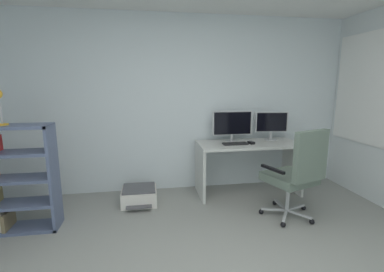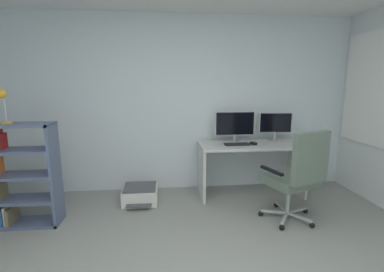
{
  "view_description": "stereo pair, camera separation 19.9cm",
  "coord_description": "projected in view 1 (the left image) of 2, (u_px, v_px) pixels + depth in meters",
  "views": [
    {
      "loc": [
        -0.43,
        -1.42,
        1.57
      ],
      "look_at": [
        0.12,
        1.88,
        0.93
      ],
      "focal_mm": 25.66,
      "sensor_mm": 36.0,
      "label": 1
    },
    {
      "loc": [
        -0.23,
        -1.45,
        1.57
      ],
      "look_at": [
        0.12,
        1.88,
        0.93
      ],
      "focal_mm": 25.66,
      "sensor_mm": 36.0,
      "label": 2
    }
  ],
  "objects": [
    {
      "name": "printer",
      "position": [
        139.0,
        196.0,
        3.63
      ],
      "size": [
        0.45,
        0.49,
        0.22
      ],
      "color": "white",
      "rests_on": "ground"
    },
    {
      "name": "desk",
      "position": [
        248.0,
        156.0,
        3.91
      ],
      "size": [
        1.44,
        0.62,
        0.74
      ],
      "color": "silver",
      "rests_on": "ground"
    },
    {
      "name": "wall_back",
      "position": [
        176.0,
        105.0,
        4.02
      ],
      "size": [
        5.05,
        0.1,
        2.52
      ],
      "primitive_type": "cube",
      "color": "silver",
      "rests_on": "ground"
    },
    {
      "name": "monitor_secondary",
      "position": [
        271.0,
        123.0,
        4.04
      ],
      "size": [
        0.48,
        0.18,
        0.42
      ],
      "color": "#B2B5B7",
      "rests_on": "desk"
    },
    {
      "name": "computer_mouse",
      "position": [
        251.0,
        143.0,
        3.8
      ],
      "size": [
        0.09,
        0.11,
        0.03
      ],
      "primitive_type": "cube",
      "rotation": [
        0.0,
        0.0,
        0.28
      ],
      "color": "black",
      "rests_on": "desk"
    },
    {
      "name": "window_frame",
      "position": [
        384.0,
        89.0,
        3.44
      ],
      "size": [
        0.02,
        1.67,
        1.49
      ],
      "primitive_type": "cube",
      "color": "white"
    },
    {
      "name": "office_chair",
      "position": [
        297.0,
        172.0,
        3.11
      ],
      "size": [
        0.66,
        0.69,
        1.08
      ],
      "color": "#B7BABC",
      "rests_on": "ground"
    },
    {
      "name": "keyboard",
      "position": [
        235.0,
        144.0,
        3.77
      ],
      "size": [
        0.34,
        0.14,
        0.02
      ],
      "primitive_type": "cube",
      "rotation": [
        0.0,
        0.0,
        0.02
      ],
      "color": "black",
      "rests_on": "desk"
    },
    {
      "name": "monitor_main",
      "position": [
        232.0,
        124.0,
        3.94
      ],
      "size": [
        0.58,
        0.18,
        0.44
      ],
      "color": "#B2B5B7",
      "rests_on": "desk"
    },
    {
      "name": "window_pane",
      "position": [
        384.0,
        89.0,
        3.44
      ],
      "size": [
        0.01,
        1.59,
        1.41
      ],
      "primitive_type": "cube",
      "color": "white"
    }
  ]
}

